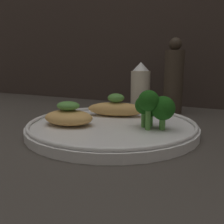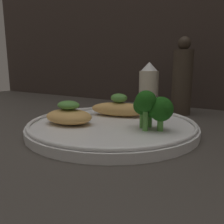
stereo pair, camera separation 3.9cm
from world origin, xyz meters
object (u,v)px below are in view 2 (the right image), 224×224
plate (112,125)px  sauce_bottle (149,88)px  broccoli_bunch (151,107)px  pepper_grinder (182,80)px

plate → sauce_bottle: sauce_bottle is taller
sauce_bottle → broccoli_bunch: bearing=-63.6°
pepper_grinder → plate: bearing=-103.4°
broccoli_bunch → pepper_grinder: pepper_grinder is taller
broccoli_bunch → pepper_grinder: bearing=96.2°
pepper_grinder → sauce_bottle: bearing=-180.0°
plate → sauce_bottle: bearing=99.0°
plate → pepper_grinder: pepper_grinder is taller
broccoli_bunch → pepper_grinder: (-2.43, 22.56, 3.39)cm
plate → broccoli_bunch: bearing=-2.8°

